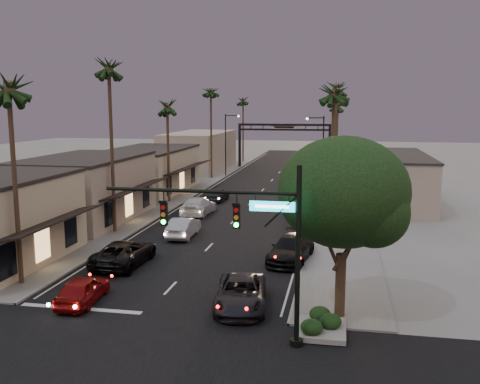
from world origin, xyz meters
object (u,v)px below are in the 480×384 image
at_px(palm_lb, 109,64).
at_px(palm_far, 243,99).
at_px(streetlight_left, 227,140).
at_px(curbside_near, 241,293).
at_px(corner_tree, 345,197).
at_px(oncoming_silver, 184,227).
at_px(arch, 284,134).
at_px(palm_rc, 338,104).
at_px(oncoming_pickup, 124,253).
at_px(curbside_black, 291,249).
at_px(palm_la, 8,82).
at_px(traffic_signal, 253,228).
at_px(palm_lc, 167,103).
at_px(palm_ld, 211,89).
at_px(oncoming_red, 83,290).
at_px(palm_rb, 337,85).
at_px(streetlight_right, 321,148).
at_px(palm_ra, 334,89).

xyz_separation_m(palm_lb, palm_far, (0.30, 56.00, -1.94)).
relative_size(streetlight_left, curbside_near, 1.67).
relative_size(corner_tree, oncoming_silver, 1.86).
distance_m(streetlight_left, curbside_near, 51.57).
bearing_deg(arch, corner_tree, -81.38).
distance_m(arch, palm_rc, 11.59).
height_order(palm_lb, oncoming_pickup, palm_lb).
bearing_deg(corner_tree, curbside_black, 109.62).
distance_m(palm_la, palm_rc, 57.63).
distance_m(traffic_signal, curbside_near, 5.97).
height_order(palm_lc, palm_ld, palm_ld).
relative_size(streetlight_left, palm_la, 0.68).
bearing_deg(palm_lc, curbside_near, -65.09).
bearing_deg(streetlight_left, curbside_near, -77.22).
distance_m(streetlight_left, oncoming_red, 51.30).
height_order(streetlight_left, palm_lb, palm_lb).
height_order(oncoming_pickup, curbside_near, oncoming_pickup).
xyz_separation_m(palm_far, oncoming_red, (4.53, -71.00, -10.73)).
distance_m(traffic_signal, palm_rb, 40.77).
height_order(palm_lc, palm_rc, same).
distance_m(palm_rb, oncoming_red, 40.73).
height_order(streetlight_right, palm_rc, palm_rc).
bearing_deg(palm_la, arch, 81.97).
distance_m(palm_la, palm_lc, 27.02).
distance_m(arch, palm_rb, 28.24).
bearing_deg(curbside_black, corner_tree, -62.53).
relative_size(arch, palm_la, 1.15).
bearing_deg(traffic_signal, corner_tree, 42.31).
relative_size(palm_ra, curbside_near, 2.45).
xyz_separation_m(streetlight_right, curbside_black, (-0.72, -28.36, -4.49)).
distance_m(palm_far, oncoming_red, 71.95).
bearing_deg(palm_rc, oncoming_silver, -104.96).
xyz_separation_m(oncoming_red, curbside_black, (9.97, 9.64, 0.12)).
distance_m(corner_tree, palm_la, 18.95).
bearing_deg(corner_tree, palm_ld, 110.81).
distance_m(palm_lb, palm_ld, 33.01).
relative_size(palm_rc, oncoming_silver, 2.57).
xyz_separation_m(arch, curbside_near, (4.45, -62.09, -4.78)).
height_order(palm_rc, curbside_near, palm_rc).
height_order(streetlight_right, curbside_near, streetlight_right).
bearing_deg(oncoming_pickup, oncoming_silver, -99.84).
relative_size(palm_la, palm_far, 1.00).
bearing_deg(arch, oncoming_pickup, -94.37).
bearing_deg(oncoming_silver, corner_tree, 129.25).
xyz_separation_m(palm_rb, oncoming_silver, (-11.31, -22.31, -11.63)).
height_order(palm_rc, palm_far, palm_far).
distance_m(streetlight_right, palm_far, 36.85).
bearing_deg(palm_la, palm_ra, 41.09).
relative_size(palm_ra, palm_rb, 0.93).
distance_m(palm_ra, palm_rc, 40.01).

